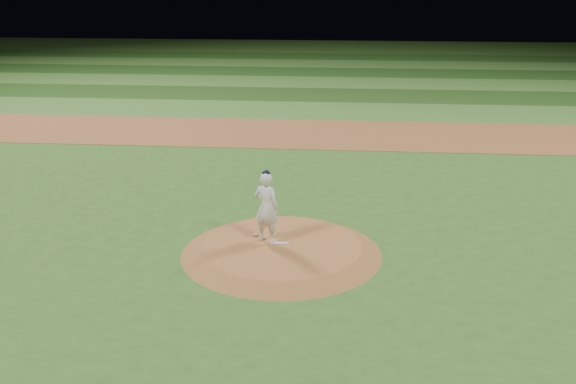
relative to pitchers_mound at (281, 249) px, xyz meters
The scene contains 12 objects.
ground 0.12m from the pitchers_mound, ahead, with size 120.00×120.00×0.00m, color #315E1E.
infield_dirt_band 14.00m from the pitchers_mound, 90.00° to the left, with size 70.00×6.00×0.02m, color brown.
outfield_stripe_0 19.50m from the pitchers_mound, 90.00° to the left, with size 70.00×5.00×0.02m, color #3B6E28.
outfield_stripe_1 24.50m from the pitchers_mound, 90.00° to the left, with size 70.00×5.00×0.02m, color #204315.
outfield_stripe_2 29.50m from the pitchers_mound, 90.00° to the left, with size 70.00×5.00×0.02m, color #3B6C27.
outfield_stripe_3 34.50m from the pitchers_mound, 90.00° to the left, with size 70.00×5.00×0.02m, color #1E4616.
outfield_stripe_4 39.50m from the pitchers_mound, 90.00° to the left, with size 70.00×5.00×0.02m, color #3C6E28.
outfield_stripe_5 44.50m from the pitchers_mound, 90.00° to the left, with size 70.00×5.00×0.02m, color #204B18.
pitchers_mound is the anchor object (origin of this frame).
pitching_rubber 0.17m from the pitchers_mound, 127.06° to the left, with size 0.51×0.13×0.03m, color beige.
rosin_bag 0.99m from the pitchers_mound, 143.34° to the left, with size 0.14×0.14×0.07m, color silver.
pitcher_on_mound 1.23m from the pitchers_mound, 152.34° to the left, with size 0.85×0.72×2.05m.
Camera 1 is at (1.63, -16.06, 7.27)m, focal length 40.00 mm.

